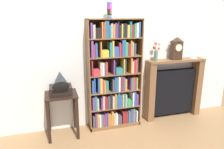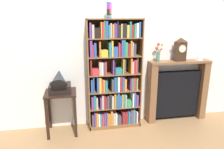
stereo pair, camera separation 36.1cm
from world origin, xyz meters
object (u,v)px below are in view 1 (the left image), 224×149
fireplace_mantel (173,89)px  teacup_with_saucer (194,57)px  mantel_clock (176,48)px  cup_stack (109,10)px  side_table_left (62,106)px  bookshelf (114,78)px  gramophone (60,84)px  flower_vase (156,52)px

fireplace_mantel → teacup_with_saucer: size_ratio=8.58×
mantel_clock → cup_stack: bearing=-178.0°
fireplace_mantel → mantel_clock: size_ratio=2.80×
side_table_left → cup_stack: bearing=3.8°
bookshelf → side_table_left: size_ratio=2.60×
bookshelf → fireplace_mantel: 1.25m
cup_stack → gramophone: cup_stack is taller
side_table_left → mantel_clock: size_ratio=1.77×
side_table_left → flower_vase: (1.69, 0.12, 0.77)m
bookshelf → flower_vase: size_ratio=5.80×
side_table_left → teacup_with_saucer: (2.48, 0.10, 0.64)m
side_table_left → fireplace_mantel: bearing=3.3°
gramophone → side_table_left: bearing=90.0°
cup_stack → side_table_left: 1.70m
mantel_clock → flower_vase: 0.40m
flower_vase → teacup_with_saucer: bearing=-1.4°
cup_stack → mantel_clock: 1.44m
side_table_left → fireplace_mantel: fireplace_mantel is taller
mantel_clock → flower_vase: size_ratio=1.26×
teacup_with_saucer → gramophone: bearing=-176.2°
side_table_left → flower_vase: bearing=4.1°
fireplace_mantel → teacup_with_saucer: teacup_with_saucer is taller
flower_vase → cup_stack: bearing=-175.6°
side_table_left → fireplace_mantel: size_ratio=0.63×
cup_stack → flower_vase: bearing=4.4°
teacup_with_saucer → flower_vase: bearing=178.6°
side_table_left → mantel_clock: (2.09, 0.10, 0.82)m
side_table_left → bookshelf: bearing=4.6°
mantel_clock → flower_vase: bearing=176.9°
side_table_left → teacup_with_saucer: teacup_with_saucer is taller
cup_stack → fireplace_mantel: (1.29, 0.07, -1.45)m
bookshelf → side_table_left: bookshelf is taller
side_table_left → flower_vase: 1.86m
fireplace_mantel → flower_vase: (-0.42, -0.00, 0.74)m
gramophone → flower_vase: flower_vase is taller
mantel_clock → teacup_with_saucer: (0.39, 0.00, -0.18)m
bookshelf → cup_stack: 1.12m
bookshelf → gramophone: bearing=-171.6°
fireplace_mantel → teacup_with_saucer: 0.71m
teacup_with_saucer → cup_stack: bearing=-178.4°
gramophone → flower_vase: 1.74m
flower_vase → mantel_clock: bearing=-3.1°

